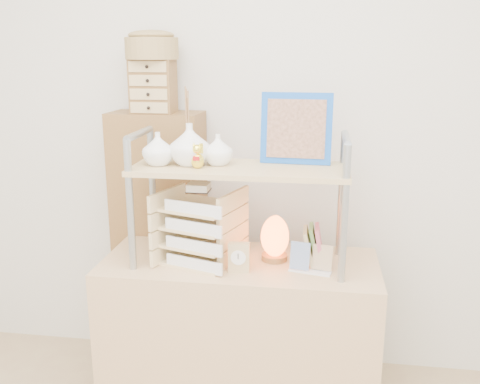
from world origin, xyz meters
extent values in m
cube|color=silver|center=(0.00, 1.70, 1.30)|extent=(3.40, 0.02, 2.60)
cube|color=tan|center=(0.00, 1.20, 0.38)|extent=(1.20, 0.50, 0.75)
cube|color=brown|center=(-0.47, 1.57, 0.68)|extent=(0.46, 0.25, 1.35)
cylinder|color=#959CA2|center=(-0.43, 1.05, 1.02)|extent=(0.03, 0.03, 0.55)
cylinder|color=#959CA2|center=(-0.43, 1.35, 1.02)|extent=(0.03, 0.03, 0.55)
cylinder|color=#959CA2|center=(-0.43, 1.20, 1.30)|extent=(0.03, 0.30, 0.03)
cylinder|color=#959CA2|center=(0.43, 1.05, 1.02)|extent=(0.03, 0.03, 0.55)
cylinder|color=#959CA2|center=(0.43, 1.35, 1.02)|extent=(0.03, 0.03, 0.55)
cylinder|color=#959CA2|center=(0.43, 1.20, 1.30)|extent=(0.03, 0.30, 0.03)
cube|color=tan|center=(0.00, 1.20, 1.16)|extent=(0.90, 0.34, 0.02)
imported|color=white|center=(-0.34, 1.18, 1.24)|extent=(0.13, 0.13, 0.14)
imported|color=white|center=(-0.21, 1.20, 1.26)|extent=(0.17, 0.17, 0.18)
imported|color=white|center=(-0.09, 1.22, 1.24)|extent=(0.12, 0.12, 0.13)
cylinder|color=#2444A0|center=(-0.24, 1.32, 1.22)|extent=(0.07, 0.07, 0.10)
cube|color=#1350B7|center=(0.23, 1.30, 1.32)|extent=(0.30, 0.07, 0.30)
cube|color=brown|center=(0.23, 1.29, 1.32)|extent=(0.25, 0.04, 0.24)
cube|color=#C45567|center=(0.34, 1.20, 0.83)|extent=(0.05, 0.12, 0.17)
cube|color=#669048|center=(0.32, 1.22, 0.83)|extent=(0.05, 0.12, 0.17)
cube|color=tan|center=(0.30, 1.20, 0.83)|extent=(0.06, 0.13, 0.17)
cube|color=#CFB87C|center=(-0.17, 1.19, 0.76)|extent=(0.36, 0.34, 0.01)
cube|color=white|center=(-0.17, 1.06, 0.78)|extent=(0.25, 0.09, 0.05)
cube|color=#CFB87C|center=(-0.17, 1.19, 0.84)|extent=(0.36, 0.34, 0.01)
cube|color=white|center=(-0.17, 1.06, 0.86)|extent=(0.25, 0.09, 0.05)
cube|color=#CFB87C|center=(-0.17, 1.19, 0.92)|extent=(0.36, 0.34, 0.01)
cube|color=white|center=(-0.17, 1.06, 0.94)|extent=(0.25, 0.09, 0.05)
cube|color=#CFB87C|center=(-0.17, 1.19, 1.00)|extent=(0.36, 0.34, 0.01)
cube|color=white|center=(-0.17, 1.06, 1.02)|extent=(0.25, 0.09, 0.05)
cube|color=beige|center=(-0.17, 1.17, 1.08)|extent=(0.09, 0.09, 0.03)
cylinder|color=brown|center=(0.15, 1.24, 0.76)|extent=(0.11, 0.11, 0.02)
ellipsoid|color=#FF5B1E|center=(0.15, 1.24, 0.86)|extent=(0.13, 0.12, 0.18)
cube|color=tan|center=(0.01, 1.09, 0.81)|extent=(0.09, 0.04, 0.12)
cylinder|color=white|center=(0.01, 1.07, 0.82)|extent=(0.06, 0.01, 0.06)
cube|color=white|center=(0.31, 1.12, 0.75)|extent=(0.18, 0.09, 0.01)
cube|color=#204995|center=(0.26, 1.13, 0.82)|extent=(0.09, 0.04, 0.12)
cube|color=#A1805C|center=(0.35, 1.14, 0.81)|extent=(0.09, 0.04, 0.11)
cube|color=brown|center=(-0.47, 1.55, 1.48)|extent=(0.20, 0.15, 0.25)
cube|color=tan|center=(-0.47, 1.47, 1.38)|extent=(0.18, 0.01, 0.05)
cube|color=tan|center=(-0.47, 1.47, 1.44)|extent=(0.18, 0.01, 0.05)
cube|color=tan|center=(-0.47, 1.47, 1.51)|extent=(0.18, 0.01, 0.05)
cube|color=tan|center=(-0.47, 1.47, 1.57)|extent=(0.18, 0.01, 0.05)
cylinder|color=olive|center=(-0.47, 1.55, 1.65)|extent=(0.25, 0.25, 0.10)
camera|label=1|loc=(0.32, -0.95, 1.63)|focal=40.00mm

